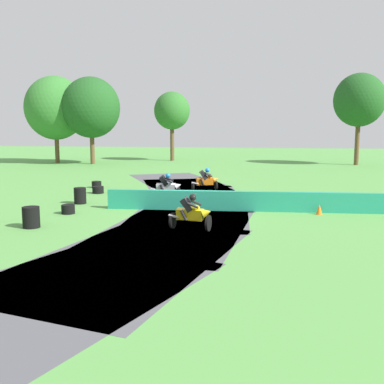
# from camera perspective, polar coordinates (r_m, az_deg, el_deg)

# --- Properties ---
(ground_plane) EXTENTS (120.00, 120.00, 0.00)m
(ground_plane) POSITION_cam_1_polar(r_m,az_deg,el_deg) (20.62, 0.22, -2.29)
(ground_plane) COLOR #569947
(track_asphalt) EXTENTS (10.08, 32.69, 0.01)m
(track_asphalt) POSITION_cam_1_polar(r_m,az_deg,el_deg) (20.76, -2.81, -2.22)
(track_asphalt) COLOR #515156
(track_asphalt) RESTS_ON ground
(safety_barrier) EXTENTS (19.48, 1.21, 0.90)m
(safety_barrier) POSITION_cam_1_polar(r_m,az_deg,el_deg) (20.78, 16.17, -1.29)
(safety_barrier) COLOR #239375
(safety_barrier) RESTS_ON ground
(motorcycle_lead_yellow) EXTENTS (1.71, 0.93, 1.42)m
(motorcycle_lead_yellow) POSITION_cam_1_polar(r_m,az_deg,el_deg) (16.52, -0.04, -2.65)
(motorcycle_lead_yellow) COLOR black
(motorcycle_lead_yellow) RESTS_ON ground
(motorcycle_chase_white) EXTENTS (1.68, 0.82, 1.43)m
(motorcycle_chase_white) POSITION_cam_1_polar(r_m,az_deg,el_deg) (23.81, -3.18, 0.73)
(motorcycle_chase_white) COLOR black
(motorcycle_chase_white) RESTS_ON ground
(motorcycle_trailing_orange) EXTENTS (1.71, 1.10, 1.42)m
(motorcycle_trailing_orange) POSITION_cam_1_polar(r_m,az_deg,el_deg) (26.40, 1.79, 1.51)
(motorcycle_trailing_orange) COLOR black
(motorcycle_trailing_orange) RESTS_ON ground
(tire_stack_mid_a) EXTENTS (0.64, 0.64, 0.80)m
(tire_stack_mid_a) POSITION_cam_1_polar(r_m,az_deg,el_deg) (18.06, -19.76, -3.04)
(tire_stack_mid_a) COLOR black
(tire_stack_mid_a) RESTS_ON ground
(tire_stack_mid_b) EXTENTS (0.58, 0.58, 0.40)m
(tire_stack_mid_b) POSITION_cam_1_polar(r_m,az_deg,el_deg) (20.45, -15.46, -2.12)
(tire_stack_mid_b) COLOR black
(tire_stack_mid_b) RESTS_ON ground
(tire_stack_far) EXTENTS (0.59, 0.59, 0.80)m
(tire_stack_far) POSITION_cam_1_polar(r_m,az_deg,el_deg) (22.90, -14.03, -0.46)
(tire_stack_far) COLOR black
(tire_stack_far) RESTS_ON ground
(tire_stack_extra_a) EXTENTS (0.65, 0.65, 0.40)m
(tire_stack_extra_a) POSITION_cam_1_polar(r_m,az_deg,el_deg) (26.22, -11.85, 0.27)
(tire_stack_extra_a) COLOR black
(tire_stack_extra_a) RESTS_ON ground
(tire_stack_extra_b) EXTENTS (0.59, 0.59, 0.40)m
(tire_stack_extra_b) POSITION_cam_1_polar(r_m,az_deg,el_deg) (28.64, -12.03, 0.94)
(tire_stack_extra_b) COLOR black
(tire_stack_extra_b) RESTS_ON ground
(traffic_cone) EXTENTS (0.28, 0.28, 0.44)m
(traffic_cone) POSITION_cam_1_polar(r_m,az_deg,el_deg) (20.33, 15.87, -2.14)
(traffic_cone) COLOR orange
(traffic_cone) RESTS_ON ground
(tree_far_left) EXTENTS (6.15, 6.15, 8.87)m
(tree_far_left) POSITION_cam_1_polar(r_m,az_deg,el_deg) (48.80, -16.97, 10.16)
(tree_far_left) COLOR brown
(tree_far_left) RESTS_ON ground
(tree_far_right) EXTENTS (4.90, 4.90, 8.88)m
(tree_far_right) POSITION_cam_1_polar(r_m,az_deg,el_deg) (47.22, 20.50, 10.86)
(tree_far_right) COLOR brown
(tree_far_right) RESTS_ON ground
(tree_mid_rise) EXTENTS (5.76, 5.76, 8.66)m
(tree_mid_rise) POSITION_cam_1_polar(r_m,az_deg,el_deg) (46.64, -12.71, 10.42)
(tree_mid_rise) COLOR brown
(tree_mid_rise) RESTS_ON ground
(tree_behind_barrier) EXTENTS (3.91, 3.91, 7.53)m
(tree_behind_barrier) POSITION_cam_1_polar(r_m,az_deg,el_deg) (49.88, -2.56, 10.24)
(tree_behind_barrier) COLOR brown
(tree_behind_barrier) RESTS_ON ground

